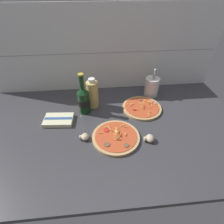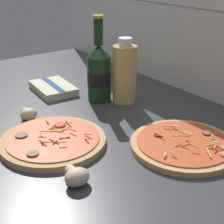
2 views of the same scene
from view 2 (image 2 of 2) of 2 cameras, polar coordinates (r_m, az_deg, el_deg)
counter_slab at (r=90.54cm, az=-5.41°, el=-4.02°), size 160.00×90.00×2.50cm
tile_backsplash at (r=110.77cm, az=15.44°, el=16.15°), size 160.00×1.13×60.00cm
pizza_near at (r=84.81cm, az=-9.78°, el=-4.72°), size 25.72×25.72×5.13cm
pizza_far at (r=83.74cm, az=11.83°, el=-5.33°), size 25.41×25.41×5.03cm
beer_bottle at (r=106.85cm, az=-2.16°, el=6.67°), size 7.44×7.44×26.42cm
oil_bottle at (r=105.84cm, az=2.13°, el=6.48°), size 7.42×7.42×20.09cm
mushroom_left at (r=98.63cm, az=-13.75°, el=-0.29°), size 5.04×4.80×3.36cm
mushroom_right at (r=69.58cm, az=-5.94°, el=-10.59°), size 5.44×5.18×3.62cm
dish_towel at (r=118.20cm, az=-9.76°, el=3.95°), size 17.74×12.54×2.56cm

